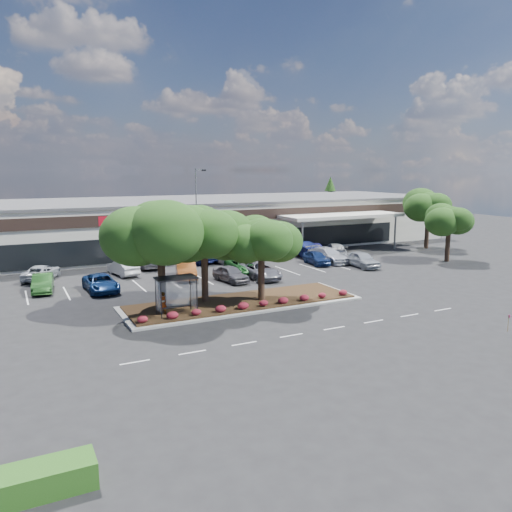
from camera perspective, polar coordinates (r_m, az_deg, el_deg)
name	(u,v)px	position (r m, az deg, el deg)	size (l,w,h in m)	color
ground	(292,314)	(35.48, 4.09, -6.62)	(160.00, 160.00, 0.00)	black
retail_store	(158,224)	(65.85, -11.13, 3.63)	(80.40, 25.20, 6.25)	silver
landscape_island	(242,302)	(37.94, -1.62, -5.31)	(18.00, 6.00, 0.26)	#9E9E99
lane_markings	(230,284)	(44.39, -2.97, -3.25)	(33.12, 20.06, 0.01)	silver
shrub_row	(254,304)	(36.02, -0.20, -5.50)	(17.00, 0.80, 0.50)	maroon
bus_shelter	(175,284)	(34.53, -9.20, -3.23)	(2.75, 1.55, 2.59)	black
island_tree_west	(161,254)	(35.48, -10.81, 0.20)	(7.20, 7.20, 7.89)	#1A3D0F
island_tree_mid	(204,253)	(37.26, -5.92, 0.33)	(6.60, 6.60, 7.32)	#1A3D0F
island_tree_east	(261,257)	(37.59, 0.62, -0.16)	(5.80, 5.80, 6.50)	#1A3D0F
hedge_south_west	(11,487)	(18.37, -26.20, -22.64)	(5.00, 1.30, 0.90)	#224F15
tree_east_near	(448,232)	(58.95, 21.14, 2.55)	(5.60, 5.60, 6.51)	#1A3D0F
tree_east_far	(428,219)	(67.96, 19.03, 4.02)	(6.40, 6.40, 7.62)	#1A3D0F
conifer_north_east	(330,202)	(89.67, 8.44, 6.16)	(3.96, 3.96, 9.00)	#1A3D0F
person_waiting	(163,303)	(34.75, -10.61, -5.32)	(0.58, 0.38, 1.59)	#594C47
light_pole	(197,220)	(55.94, -6.71, 4.11)	(1.43, 0.50, 10.21)	#9E9E99
survey_stake	(509,321)	(35.23, 26.90, -6.64)	(0.08, 0.14, 1.07)	tan
car_0	(43,283)	(45.21, -23.20, -2.85)	(1.57, 4.49, 1.48)	#245520
car_1	(101,283)	(43.62, -17.30, -2.97)	(2.35, 5.10, 1.42)	navy
car_2	(186,270)	(47.14, -8.02, -1.55)	(1.74, 4.99, 1.64)	brown
car_3	(231,274)	(45.28, -2.91, -2.05)	(1.73, 4.29, 1.46)	#4F4E54
car_4	(260,271)	(46.56, 0.45, -1.67)	(2.52, 5.47, 1.52)	slate
car_5	(244,266)	(48.61, -1.34, -1.16)	(2.59, 5.61, 1.56)	#17511D
car_6	(316,258)	(53.91, 6.93, -0.20)	(1.71, 4.25, 1.45)	navy
car_7	(328,255)	(55.18, 8.22, 0.08)	(2.25, 5.54, 1.61)	#B8BBC4
car_8	(362,259)	(53.20, 12.00, -0.38)	(1.93, 4.79, 1.63)	#A3A9AF
car_9	(41,272)	(50.06, -23.31, -1.74)	(2.32, 5.02, 1.40)	#ADB3BA
car_10	(123,267)	(49.78, -14.95, -1.27)	(1.57, 4.52, 1.49)	silver
car_11	(148,261)	(52.95, -12.23, -0.53)	(2.03, 5.00, 1.45)	#545259
car_12	(220,257)	(54.35, -4.08, -0.06)	(1.74, 4.32, 1.47)	#BABABA
car_13	(196,255)	(55.10, -6.84, 0.09)	(2.63, 5.71, 1.59)	navy
car_14	(258,251)	(57.68, 0.20, 0.59)	(1.66, 4.77, 1.57)	maroon
car_15	(299,248)	(59.69, 4.97, 0.93)	(1.80, 5.16, 1.70)	navy
car_16	(312,248)	(60.83, 6.40, 0.90)	(1.42, 4.07, 1.34)	navy
car_17	(335,249)	(59.78, 8.98, 0.74)	(2.06, 5.08, 1.47)	silver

